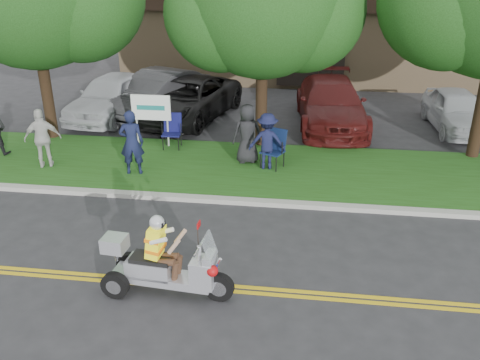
# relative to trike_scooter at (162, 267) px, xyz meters

# --- Properties ---
(ground) EXTENTS (120.00, 120.00, 0.00)m
(ground) POSITION_rel_trike_scooter_xyz_m (0.54, 0.76, -0.56)
(ground) COLOR #28282B
(ground) RESTS_ON ground
(centerline_near) EXTENTS (60.00, 0.10, 0.01)m
(centerline_near) POSITION_rel_trike_scooter_xyz_m (0.54, 0.18, -0.55)
(centerline_near) COLOR gold
(centerline_near) RESTS_ON ground
(centerline_far) EXTENTS (60.00, 0.10, 0.01)m
(centerline_far) POSITION_rel_trike_scooter_xyz_m (0.54, 0.34, -0.55)
(centerline_far) COLOR gold
(centerline_far) RESTS_ON ground
(curb) EXTENTS (60.00, 0.25, 0.12)m
(curb) POSITION_rel_trike_scooter_xyz_m (0.54, 3.81, -0.50)
(curb) COLOR #A8A89E
(curb) RESTS_ON ground
(grass_verge) EXTENTS (60.00, 4.00, 0.10)m
(grass_verge) POSITION_rel_trike_scooter_xyz_m (0.54, 5.96, -0.50)
(grass_verge) COLOR #204813
(grass_verge) RESTS_ON ground
(commercial_building) EXTENTS (18.00, 8.20, 4.00)m
(commercial_building) POSITION_rel_trike_scooter_xyz_m (2.54, 19.74, 1.45)
(commercial_building) COLOR #9E7F5B
(commercial_building) RESTS_ON ground
(tree_mid) EXTENTS (5.88, 4.80, 7.05)m
(tree_mid) POSITION_rel_trike_scooter_xyz_m (1.09, 8.00, 3.87)
(tree_mid) COLOR #332114
(tree_mid) RESTS_ON ground
(business_sign) EXTENTS (1.25, 0.06, 1.75)m
(business_sign) POSITION_rel_trike_scooter_xyz_m (-2.36, 7.36, 0.70)
(business_sign) COLOR silver
(business_sign) RESTS_ON ground
(trike_scooter) EXTENTS (2.45, 0.85, 1.60)m
(trike_scooter) POSITION_rel_trike_scooter_xyz_m (0.00, 0.00, 0.00)
(trike_scooter) COLOR black
(trike_scooter) RESTS_ON ground
(lawn_chair_a) EXTENTS (0.78, 0.79, 1.10)m
(lawn_chair_a) POSITION_rel_trike_scooter_xyz_m (1.61, 6.13, 0.17)
(lawn_chair_a) COLOR black
(lawn_chair_a) RESTS_ON grass_verge
(lawn_chair_b) EXTENTS (0.60, 0.62, 1.07)m
(lawn_chair_b) POSITION_rel_trike_scooter_xyz_m (-1.70, 7.32, 0.15)
(lawn_chair_b) COLOR black
(lawn_chair_b) RESTS_ON grass_verge
(spectator_adult_left) EXTENTS (0.74, 0.56, 1.81)m
(spectator_adult_left) POSITION_rel_trike_scooter_xyz_m (-2.25, 5.10, 0.45)
(spectator_adult_left) COLOR #141A39
(spectator_adult_left) RESTS_ON grass_verge
(spectator_adult_right) EXTENTS (1.08, 0.77, 1.71)m
(spectator_adult_right) POSITION_rel_trike_scooter_xyz_m (-4.91, 5.24, 0.40)
(spectator_adult_right) COLOR beige
(spectator_adult_right) RESTS_ON grass_verge
(spectator_chair_a) EXTENTS (1.07, 0.65, 1.62)m
(spectator_chair_a) POSITION_rel_trike_scooter_xyz_m (1.40, 5.97, 0.35)
(spectator_chair_a) COLOR #15183A
(spectator_chair_a) RESTS_ON grass_verge
(spectator_chair_b) EXTENTS (0.97, 0.77, 1.74)m
(spectator_chair_b) POSITION_rel_trike_scooter_xyz_m (0.79, 6.34, 0.42)
(spectator_chair_b) COLOR black
(spectator_chair_b) RESTS_ON grass_verge
(parked_car_far_left) EXTENTS (2.59, 5.03, 1.64)m
(parked_car_far_left) POSITION_rel_trike_scooter_xyz_m (-4.86, 10.49, 0.26)
(parked_car_far_left) COLOR silver
(parked_car_far_left) RESTS_ON ground
(parked_car_left) EXTENTS (3.55, 5.24, 1.63)m
(parked_car_left) POSITION_rel_trike_scooter_xyz_m (-3.28, 11.12, 0.26)
(parked_car_left) COLOR #2E2E31
(parked_car_left) RESTS_ON ground
(parked_car_mid) EXTENTS (3.76, 5.88, 1.51)m
(parked_car_mid) POSITION_rel_trike_scooter_xyz_m (-1.96, 10.60, 0.20)
(parked_car_mid) COLOR black
(parked_car_mid) RESTS_ON ground
(parked_car_right) EXTENTS (2.70, 5.79, 1.64)m
(parked_car_right) POSITION_rel_trike_scooter_xyz_m (3.31, 10.54, 0.26)
(parked_car_right) COLOR #4D1312
(parked_car_right) RESTS_ON ground
(parked_car_far_right) EXTENTS (1.86, 4.23, 1.42)m
(parked_car_far_right) POSITION_rel_trike_scooter_xyz_m (7.69, 10.63, 0.15)
(parked_car_far_right) COLOR #B8BBC0
(parked_car_far_right) RESTS_ON ground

